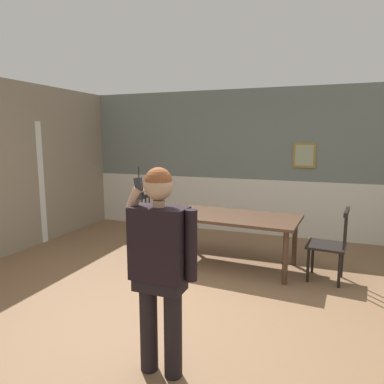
{
  "coord_description": "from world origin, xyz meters",
  "views": [
    {
      "loc": [
        1.25,
        -3.41,
        1.85
      ],
      "look_at": [
        0.12,
        -0.36,
        1.33
      ],
      "focal_mm": 33.04,
      "sensor_mm": 36.0,
      "label": 1
    }
  ],
  "objects_px": {
    "dining_table": "(233,221)",
    "chair_by_doorway": "(155,225)",
    "chair_near_window": "(330,245)",
    "person_figure": "(160,259)"
  },
  "relations": [
    {
      "from": "person_figure",
      "to": "chair_by_doorway",
      "type": "bearing_deg",
      "value": -61.24
    },
    {
      "from": "chair_by_doorway",
      "to": "person_figure",
      "type": "relative_size",
      "value": 0.58
    },
    {
      "from": "chair_near_window",
      "to": "chair_by_doorway",
      "type": "height_order",
      "value": "chair_near_window"
    },
    {
      "from": "dining_table",
      "to": "chair_near_window",
      "type": "distance_m",
      "value": 1.31
    },
    {
      "from": "dining_table",
      "to": "chair_by_doorway",
      "type": "height_order",
      "value": "chair_by_doorway"
    },
    {
      "from": "dining_table",
      "to": "person_figure",
      "type": "relative_size",
      "value": 1.15
    },
    {
      "from": "dining_table",
      "to": "person_figure",
      "type": "bearing_deg",
      "value": -89.0
    },
    {
      "from": "chair_near_window",
      "to": "person_figure",
      "type": "xyz_separation_m",
      "value": [
        -1.25,
        -2.4,
        0.46
      ]
    },
    {
      "from": "chair_by_doorway",
      "to": "person_figure",
      "type": "height_order",
      "value": "person_figure"
    },
    {
      "from": "chair_near_window",
      "to": "person_figure",
      "type": "distance_m",
      "value": 2.74
    }
  ]
}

